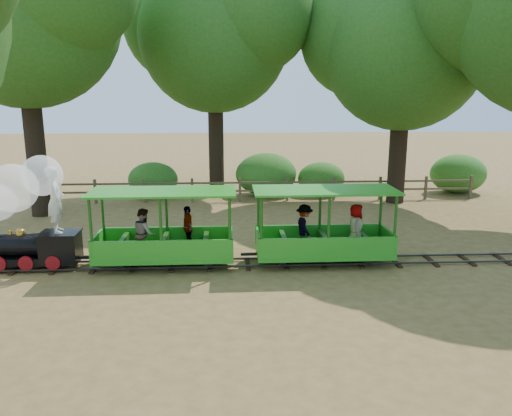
{
  "coord_description": "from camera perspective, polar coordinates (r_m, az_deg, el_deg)",
  "views": [
    {
      "loc": [
        -1.5,
        -12.63,
        4.49
      ],
      "look_at": [
        -0.75,
        0.5,
        1.44
      ],
      "focal_mm": 35.0,
      "sensor_mm": 36.0,
      "label": 1
    }
  ],
  "objects": [
    {
      "name": "ground",
      "position": [
        13.49,
        3.33,
        -6.42
      ],
      "size": [
        90.0,
        90.0,
        0.0
      ],
      "primitive_type": "plane",
      "color": "#A17C45",
      "rests_on": "ground"
    },
    {
      "name": "track",
      "position": [
        13.47,
        3.33,
        -6.15
      ],
      "size": [
        22.0,
        1.0,
        0.1
      ],
      "color": "#3F3D3A",
      "rests_on": "ground"
    },
    {
      "name": "locomotive",
      "position": [
        14.01,
        -24.99,
        0.33
      ],
      "size": [
        2.63,
        1.24,
        3.02
      ],
      "color": "black",
      "rests_on": "ground"
    },
    {
      "name": "carriage_front",
      "position": [
        13.25,
        -10.52,
        -3.3
      ],
      "size": [
        3.74,
        1.53,
        1.94
      ],
      "color": "green",
      "rests_on": "track"
    },
    {
      "name": "carriage_rear",
      "position": [
        13.4,
        7.8,
        -2.95
      ],
      "size": [
        3.74,
        1.53,
        1.94
      ],
      "color": "green",
      "rests_on": "track"
    },
    {
      "name": "oak_nc",
      "position": [
        22.38,
        -4.9,
        19.8
      ],
      "size": [
        8.0,
        7.04,
        10.02
      ],
      "color": "#2D2116",
      "rests_on": "ground"
    },
    {
      "name": "oak_ne",
      "position": [
        21.48,
        16.49,
        17.84
      ],
      "size": [
        7.95,
        7.0,
        9.33
      ],
      "color": "#2D2116",
      "rests_on": "ground"
    },
    {
      "name": "fence",
      "position": [
        21.05,
        0.87,
        2.34
      ],
      "size": [
        18.1,
        0.1,
        1.0
      ],
      "color": "brown",
      "rests_on": "ground"
    },
    {
      "name": "shrub_west",
      "position": [
        22.49,
        -11.69,
        3.22
      ],
      "size": [
        2.19,
        1.68,
        1.51
      ],
      "primitive_type": "ellipsoid",
      "color": "#2D6B1E",
      "rests_on": "ground"
    },
    {
      "name": "shrub_mid_w",
      "position": [
        22.28,
        1.16,
        3.88
      ],
      "size": [
        2.72,
        2.09,
        1.88
      ],
      "primitive_type": "ellipsoid",
      "color": "#2D6B1E",
      "rests_on": "ground"
    },
    {
      "name": "shrub_mid_e",
      "position": [
        22.64,
        7.46,
        3.39
      ],
      "size": [
        2.11,
        1.63,
        1.46
      ],
      "primitive_type": "ellipsoid",
      "color": "#2D6B1E",
      "rests_on": "ground"
    },
    {
      "name": "shrub_east",
      "position": [
        24.58,
        22.11,
        3.66
      ],
      "size": [
        2.56,
        1.97,
        1.77
      ],
      "primitive_type": "ellipsoid",
      "color": "#2D6B1E",
      "rests_on": "ground"
    }
  ]
}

